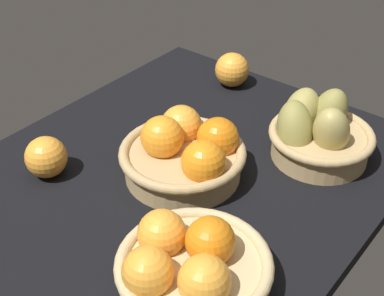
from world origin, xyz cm
name	(u,v)px	position (x,y,z in cm)	size (l,w,h in cm)	color
market_tray	(183,175)	(0.00, 0.00, 1.50)	(84.00, 72.00, 3.00)	black
basket_center	(186,153)	(0.70, 1.20, 7.78)	(23.89, 23.89, 11.97)	tan
basket_far_right	(190,266)	(21.74, 18.99, 7.33)	(23.53, 23.53, 10.98)	tan
basket_far_left_pears	(317,133)	(-20.27, 17.51, 8.00)	(20.80, 20.94, 14.18)	tan
loose_orange_front_gap	(46,157)	(17.25, -19.15, 6.98)	(7.96, 7.96, 7.96)	#F49E33
loose_orange_back_gap	(232,70)	(-33.29, -12.06, 7.11)	(8.21, 8.21, 8.21)	#F49E33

